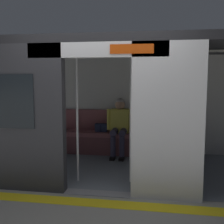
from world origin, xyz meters
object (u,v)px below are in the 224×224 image
(bench_seat, at_px, (118,138))
(handbag, at_px, (101,128))
(person_seated, at_px, (120,123))
(grab_pole_far, at_px, (131,117))
(train_car, at_px, (107,88))
(book, at_px, (139,132))
(grab_pole_door, at_px, (77,116))

(bench_seat, distance_m, handbag, 0.43)
(handbag, bearing_deg, person_seated, 164.13)
(person_seated, bearing_deg, grab_pole_far, 104.18)
(handbag, xyz_separation_m, grab_pole_far, (-0.79, 1.62, 0.48))
(train_car, height_order, book, train_car)
(grab_pole_far, bearing_deg, book, -90.59)
(book, bearing_deg, train_car, 45.36)
(train_car, bearing_deg, handbag, -72.61)
(book, distance_m, grab_pole_door, 1.99)
(book, bearing_deg, handbag, -18.64)
(person_seated, distance_m, book, 0.46)
(train_car, xyz_separation_m, handbag, (0.32, -1.02, -0.90))
(bench_seat, bearing_deg, person_seated, 122.36)
(person_seated, bearing_deg, book, -162.68)
(book, relative_size, grab_pole_far, 0.11)
(bench_seat, height_order, book, book)
(handbag, distance_m, grab_pole_door, 1.78)
(bench_seat, relative_size, handbag, 12.06)
(grab_pole_door, height_order, grab_pole_far, same)
(handbag, bearing_deg, book, -179.55)
(train_car, height_order, person_seated, train_car)
(bench_seat, distance_m, book, 0.45)
(handbag, height_order, grab_pole_door, grab_pole_door)
(grab_pole_far, bearing_deg, train_car, -51.81)
(book, bearing_deg, grab_pole_far, 70.32)
(handbag, xyz_separation_m, grab_pole_door, (0.03, 1.72, 0.48))
(train_car, distance_m, book, 1.49)
(person_seated, relative_size, handbag, 4.62)
(train_car, height_order, handbag, train_car)
(train_car, xyz_separation_m, bench_seat, (-0.06, -0.95, -1.10))
(train_car, xyz_separation_m, book, (-0.49, -1.02, -0.97))
(handbag, height_order, grab_pole_far, grab_pole_far)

